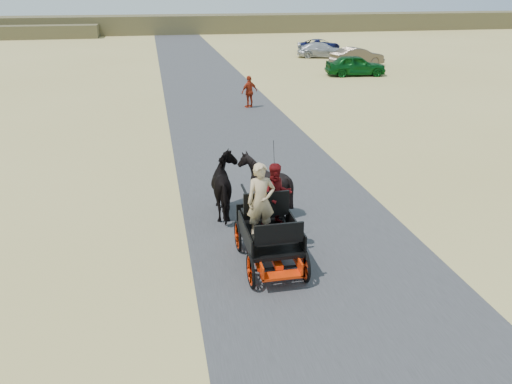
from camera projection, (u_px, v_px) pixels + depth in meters
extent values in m
plane|color=tan|center=(296.00, 227.00, 13.78)|extent=(140.00, 140.00, 0.00)
cube|color=#38383A|center=(296.00, 227.00, 13.78)|extent=(6.00, 140.00, 0.01)
cube|color=brown|center=(175.00, 24.00, 69.44)|extent=(140.00, 6.00, 2.40)
imported|color=black|center=(228.00, 186.00, 14.31)|extent=(0.91, 2.01, 1.70)
imported|color=black|center=(265.00, 184.00, 14.51)|extent=(1.37, 1.54, 1.70)
imported|color=tan|center=(261.00, 201.00, 11.41)|extent=(0.66, 0.43, 1.80)
imported|color=#660C0F|center=(276.00, 195.00, 12.04)|extent=(0.77, 0.60, 1.58)
imported|color=#9A2811|center=(249.00, 92.00, 27.01)|extent=(1.09, 0.81, 1.73)
imported|color=#0C4C19|center=(356.00, 65.00, 36.73)|extent=(4.53, 2.17, 1.49)
imported|color=brown|center=(357.00, 57.00, 41.27)|extent=(4.68, 2.34, 1.47)
imported|color=#B2B2B7|center=(322.00, 50.00, 46.02)|extent=(4.94, 3.11, 1.33)
imported|color=navy|center=(320.00, 45.00, 50.19)|extent=(4.88, 3.58, 1.23)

